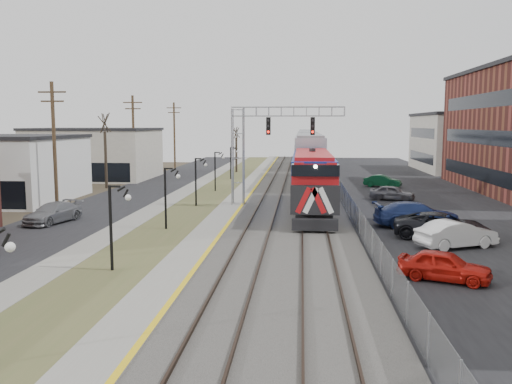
# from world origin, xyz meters

# --- Properties ---
(ground) EXTENTS (160.00, 160.00, 0.00)m
(ground) POSITION_xyz_m (0.00, 0.00, 0.00)
(ground) COLOR #473D2D
(ground) RESTS_ON ground
(street_west) EXTENTS (7.00, 120.00, 0.04)m
(street_west) POSITION_xyz_m (-11.50, 35.00, 0.02)
(street_west) COLOR black
(street_west) RESTS_ON ground
(sidewalk) EXTENTS (2.00, 120.00, 0.08)m
(sidewalk) POSITION_xyz_m (-7.00, 35.00, 0.04)
(sidewalk) COLOR gray
(sidewalk) RESTS_ON ground
(grass_median) EXTENTS (4.00, 120.00, 0.06)m
(grass_median) POSITION_xyz_m (-4.00, 35.00, 0.03)
(grass_median) COLOR #4B532C
(grass_median) RESTS_ON ground
(platform) EXTENTS (2.00, 120.00, 0.24)m
(platform) POSITION_xyz_m (-1.00, 35.00, 0.12)
(platform) COLOR gray
(platform) RESTS_ON ground
(ballast_bed) EXTENTS (8.00, 120.00, 0.20)m
(ballast_bed) POSITION_xyz_m (4.00, 35.00, 0.10)
(ballast_bed) COLOR #595651
(ballast_bed) RESTS_ON ground
(parking_lot) EXTENTS (16.00, 120.00, 0.04)m
(parking_lot) POSITION_xyz_m (16.00, 35.00, 0.02)
(parking_lot) COLOR black
(parking_lot) RESTS_ON ground
(platform_edge) EXTENTS (0.24, 120.00, 0.01)m
(platform_edge) POSITION_xyz_m (-0.12, 35.00, 0.24)
(platform_edge) COLOR gold
(platform_edge) RESTS_ON platform
(track_near) EXTENTS (1.58, 120.00, 0.15)m
(track_near) POSITION_xyz_m (2.00, 35.00, 0.28)
(track_near) COLOR #2D2119
(track_near) RESTS_ON ballast_bed
(track_far) EXTENTS (1.58, 120.00, 0.15)m
(track_far) POSITION_xyz_m (5.50, 35.00, 0.28)
(track_far) COLOR #2D2119
(track_far) RESTS_ON ballast_bed
(train) EXTENTS (3.00, 85.85, 5.33)m
(train) POSITION_xyz_m (5.50, 61.22, 2.92)
(train) COLOR navy
(train) RESTS_ON ground
(signal_gantry) EXTENTS (9.00, 1.07, 8.15)m
(signal_gantry) POSITION_xyz_m (1.22, 27.99, 5.59)
(signal_gantry) COLOR gray
(signal_gantry) RESTS_ON ground
(lampposts) EXTENTS (0.14, 62.14, 4.00)m
(lampposts) POSITION_xyz_m (-4.00, 18.29, 2.00)
(lampposts) COLOR black
(lampposts) RESTS_ON ground
(utility_poles) EXTENTS (0.28, 80.28, 10.00)m
(utility_poles) POSITION_xyz_m (-14.50, 25.00, 5.00)
(utility_poles) COLOR #4C3823
(utility_poles) RESTS_ON ground
(fence) EXTENTS (0.04, 120.00, 1.60)m
(fence) POSITION_xyz_m (8.20, 35.00, 0.80)
(fence) COLOR gray
(fence) RESTS_ON ground
(bare_trees) EXTENTS (12.30, 42.30, 5.95)m
(bare_trees) POSITION_xyz_m (-12.66, 38.91, 2.70)
(bare_trees) COLOR #382D23
(bare_trees) RESTS_ON ground
(car_lot_a) EXTENTS (4.18, 2.94, 1.32)m
(car_lot_a) POSITION_xyz_m (10.82, 7.61, 0.66)
(car_lot_a) COLOR red
(car_lot_a) RESTS_ON ground
(car_lot_b) EXTENTS (4.78, 3.31, 1.49)m
(car_lot_b) POSITION_xyz_m (13.12, 14.14, 0.75)
(car_lot_b) COLOR white
(car_lot_b) RESTS_ON ground
(car_lot_c) EXTENTS (5.99, 3.90, 1.53)m
(car_lot_c) POSITION_xyz_m (12.95, 16.46, 0.77)
(car_lot_c) COLOR black
(car_lot_c) RESTS_ON ground
(car_lot_d) EXTENTS (5.77, 2.73, 1.63)m
(car_lot_d) POSITION_xyz_m (12.26, 20.24, 0.81)
(car_lot_d) COLOR navy
(car_lot_d) RESTS_ON ground
(car_lot_e) EXTENTS (4.21, 2.74, 1.33)m
(car_lot_e) POSITION_xyz_m (12.73, 32.79, 0.67)
(car_lot_e) COLOR slate
(car_lot_e) RESTS_ON ground
(car_lot_f) EXTENTS (4.15, 2.69, 1.29)m
(car_lot_f) POSITION_xyz_m (13.37, 43.13, 0.65)
(car_lot_f) COLOR #0E4727
(car_lot_f) RESTS_ON ground
(car_street_b) EXTENTS (3.01, 5.04, 1.37)m
(car_street_b) POSITION_xyz_m (-12.28, 19.59, 0.68)
(car_street_b) COLOR slate
(car_street_b) RESTS_ON ground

